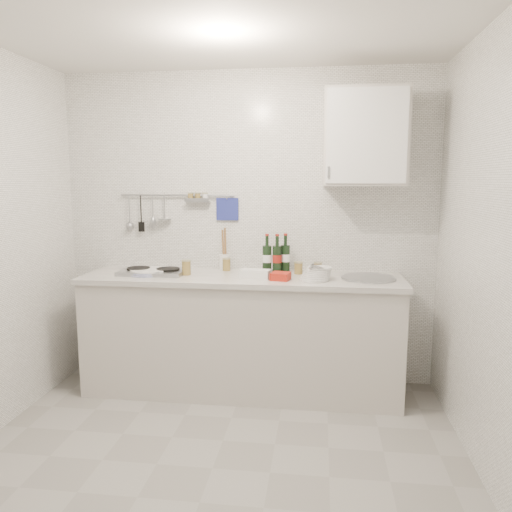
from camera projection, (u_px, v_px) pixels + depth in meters
The scene contains 17 objects.
floor at pixel (212, 468), 2.87m from camera, with size 3.00×3.00×0.00m, color gray.
ceiling at pixel (206, 7), 2.49m from camera, with size 3.00×3.00×0.00m, color silver.
back_wall at pixel (247, 229), 4.05m from camera, with size 3.00×0.02×2.50m, color silver.
wall_right at pixel (503, 260), 2.49m from camera, with size 0.02×2.80×2.50m, color silver.
counter at pixel (243, 337), 3.89m from camera, with size 2.44×0.64×0.96m.
wall_rail at pixel (174, 207), 4.07m from camera, with size 0.98×0.09×0.34m.
wall_cabinet at pixel (365, 138), 3.66m from camera, with size 0.60×0.38×0.70m.
plate_stack_hob at pixel (149, 271), 3.87m from camera, with size 0.32×0.31×0.04m.
plate_stack_sink at pixel (317, 274), 3.64m from camera, with size 0.24×0.22×0.10m.
wine_bottles at pixel (276, 254), 3.88m from camera, with size 0.21×0.12×0.31m.
butter_dish at pixel (255, 274), 3.70m from camera, with size 0.22×0.11×0.07m, color white.
strawberry_punnet at pixel (280, 276), 3.64m from camera, with size 0.13×0.13×0.05m, color red.
utensil_crock at pixel (224, 260), 4.06m from camera, with size 0.08×0.08×0.34m.
jar_a at pixel (227, 264), 4.02m from camera, with size 0.07×0.07×0.10m.
jar_b at pixel (318, 268), 3.89m from camera, with size 0.07×0.07×0.09m.
jar_c at pixel (298, 268), 3.88m from camera, with size 0.07×0.07×0.10m.
jar_d at pixel (186, 267), 3.83m from camera, with size 0.07×0.07×0.12m.
Camera 1 is at (0.59, -2.60, 1.65)m, focal length 35.00 mm.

